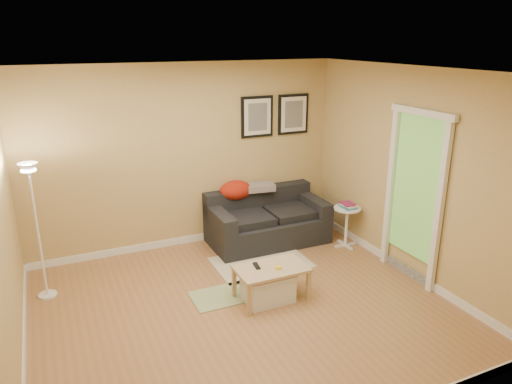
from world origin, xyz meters
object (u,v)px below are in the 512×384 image
storage_bin (268,287)px  side_table (346,227)px  coffee_table (271,283)px  floor_lamp (39,236)px  sofa (268,218)px  book_stack (348,205)px

storage_bin → side_table: bearing=27.7°
coffee_table → floor_lamp: floor_lamp is taller
sofa → side_table: sofa is taller
book_stack → coffee_table: bearing=-145.1°
book_stack → sofa: bearing=155.1°
sofa → storage_bin: size_ratio=3.02×
sofa → side_table: bearing=-32.0°
book_stack → floor_lamp: size_ratio=0.14×
sofa → side_table: (0.97, -0.61, -0.08)m
book_stack → floor_lamp: (-4.03, 0.28, 0.14)m
floor_lamp → side_table: bearing=-3.9°
sofa → storage_bin: 1.67m
sofa → storage_bin: (-0.72, -1.50, -0.20)m
coffee_table → side_table: size_ratio=1.37×
sofa → book_stack: 1.18m
coffee_table → book_stack: book_stack is taller
book_stack → side_table: bearing=179.6°
coffee_table → storage_bin: 0.06m
coffee_table → side_table: (1.65, 0.88, 0.09)m
book_stack → floor_lamp: floor_lamp is taller
side_table → floor_lamp: floor_lamp is taller
book_stack → floor_lamp: bearing=-177.0°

